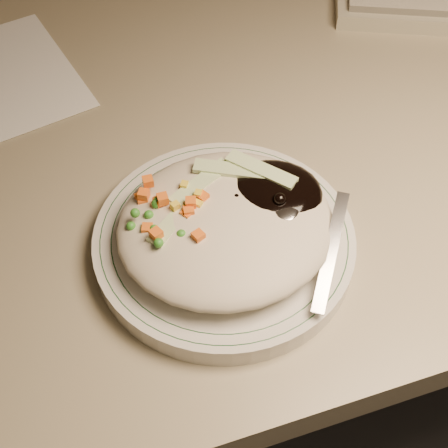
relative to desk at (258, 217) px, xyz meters
name	(u,v)px	position (x,y,z in m)	size (l,w,h in m)	color
desk	(258,217)	(0.00, 0.00, 0.00)	(1.40, 0.70, 0.74)	gray
plate	(224,242)	(-0.11, -0.18, 0.21)	(0.24, 0.24, 0.02)	silver
plate_rim	(224,235)	(-0.11, -0.18, 0.22)	(0.23, 0.23, 0.00)	#144723
meal	(229,219)	(-0.10, -0.18, 0.24)	(0.21, 0.19, 0.05)	beige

